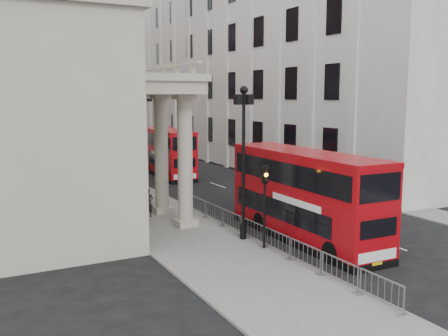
# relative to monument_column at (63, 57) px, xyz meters

# --- Properties ---
(ground) EXTENTS (260.00, 260.00, 0.00)m
(ground) POSITION_rel_monument_column_xyz_m (-6.00, -92.00, -15.98)
(ground) COLOR black
(ground) RESTS_ON ground
(sidewalk_west) EXTENTS (6.00, 140.00, 0.12)m
(sidewalk_west) POSITION_rel_monument_column_xyz_m (-9.00, -62.00, -15.92)
(sidewalk_west) COLOR slate
(sidewalk_west) RESTS_ON ground
(sidewalk_east) EXTENTS (3.00, 140.00, 0.12)m
(sidewalk_east) POSITION_rel_monument_column_xyz_m (7.50, -62.00, -15.92)
(sidewalk_east) COLOR slate
(sidewalk_east) RESTS_ON ground
(kerb) EXTENTS (0.20, 140.00, 0.14)m
(kerb) POSITION_rel_monument_column_xyz_m (-6.05, -62.00, -15.91)
(kerb) COLOR slate
(kerb) RESTS_ON ground
(portico_building) EXTENTS (9.00, 28.00, 12.00)m
(portico_building) POSITION_rel_monument_column_xyz_m (-16.50, -74.00, -9.98)
(portico_building) COLOR #A8A28D
(portico_building) RESTS_ON ground
(east_building) EXTENTS (8.00, 55.00, 25.00)m
(east_building) POSITION_rel_monument_column_xyz_m (10.00, -60.00, -3.48)
(east_building) COLOR #BBB8AF
(east_building) RESTS_ON ground
(monument_column) EXTENTS (8.00, 8.00, 54.20)m
(monument_column) POSITION_rel_monument_column_xyz_m (0.00, 0.00, 0.00)
(monument_column) COLOR #60605E
(monument_column) RESTS_ON ground
(lamp_post_south) EXTENTS (1.05, 0.44, 8.32)m
(lamp_post_south) POSITION_rel_monument_column_xyz_m (-6.60, -88.00, -11.07)
(lamp_post_south) COLOR black
(lamp_post_south) RESTS_ON sidewalk_west
(lamp_post_mid) EXTENTS (1.05, 0.44, 8.32)m
(lamp_post_mid) POSITION_rel_monument_column_xyz_m (-6.60, -72.00, -11.07)
(lamp_post_mid) COLOR black
(lamp_post_mid) RESTS_ON sidewalk_west
(lamp_post_north) EXTENTS (1.05, 0.44, 8.32)m
(lamp_post_north) POSITION_rel_monument_column_xyz_m (-6.60, -56.00, -11.07)
(lamp_post_north) COLOR black
(lamp_post_north) RESTS_ON sidewalk_west
(traffic_light) EXTENTS (0.28, 0.33, 4.30)m
(traffic_light) POSITION_rel_monument_column_xyz_m (-6.50, -90.02, -12.88)
(traffic_light) COLOR black
(traffic_light) RESTS_ON sidewalk_west
(crowd_barriers) EXTENTS (0.50, 18.75, 1.10)m
(crowd_barriers) POSITION_rel_monument_column_xyz_m (-6.35, -89.78, -15.31)
(crowd_barriers) COLOR gray
(crowd_barriers) RESTS_ON sidewalk_west
(bus_near) EXTENTS (2.96, 11.43, 4.92)m
(bus_near) POSITION_rel_monument_column_xyz_m (-3.46, -89.31, -13.41)
(bus_near) COLOR #9C070D
(bus_near) RESTS_ON ground
(bus_far) EXTENTS (3.27, 10.90, 4.65)m
(bus_far) POSITION_rel_monument_column_xyz_m (-1.97, -64.59, -13.55)
(bus_far) COLOR #B1080F
(bus_far) RESTS_ON ground
(pedestrian_a) EXTENTS (0.75, 0.58, 1.84)m
(pedestrian_a) POSITION_rel_monument_column_xyz_m (-9.54, -80.76, -14.94)
(pedestrian_a) COLOR black
(pedestrian_a) RESTS_ON sidewalk_west
(pedestrian_b) EXTENTS (0.99, 0.82, 1.85)m
(pedestrian_b) POSITION_rel_monument_column_xyz_m (-10.21, -72.42, -14.94)
(pedestrian_b) COLOR black
(pedestrian_b) RESTS_ON sidewalk_west
(pedestrian_c) EXTENTS (0.85, 0.57, 1.71)m
(pedestrian_c) POSITION_rel_monument_column_xyz_m (-9.86, -70.82, -15.01)
(pedestrian_c) COLOR black
(pedestrian_c) RESTS_ON sidewalk_west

